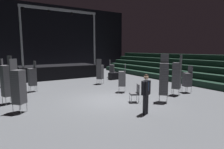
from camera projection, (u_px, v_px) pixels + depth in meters
The scene contains 17 objects.
ground_plane at pixel (109, 101), 9.98m from camera, with size 22.00×30.00×0.10m, color #515459.
arena_end_wall at pixel (45, 39), 22.11m from camera, with size 22.00×0.30×8.00m, color black.
bleacher_bank_right at pixel (197, 69), 15.39m from camera, with size 3.75×24.00×2.25m.
stage_riser at pixel (58, 70), 18.05m from camera, with size 6.98×3.40×6.22m.
man_with_tie at pixel (146, 92), 7.64m from camera, with size 0.56×0.36×1.70m.
chair_stack_front_left at pixel (187, 79), 11.57m from camera, with size 0.55×0.55×1.71m.
chair_stack_front_right at pixel (18, 86), 7.82m from camera, with size 0.62×0.62×2.31m.
chair_stack_mid_left at pixel (6, 73), 13.36m from camera, with size 0.54×0.54×2.05m.
chair_stack_mid_right at pixel (177, 75), 10.87m from camera, with size 0.59×0.59×2.39m.
chair_stack_mid_centre at pixel (112, 69), 17.90m from camera, with size 0.62×0.62×1.71m.
chair_stack_rear_left at pixel (32, 77), 11.81m from camera, with size 0.50×0.50×1.96m.
chair_stack_rear_right at pixel (100, 72), 14.48m from camera, with size 0.61×0.61×1.96m.
chair_stack_rear_centre at pixel (164, 78), 9.39m from camera, with size 0.62×0.62×2.48m.
chair_stack_aisle_left at pixel (7, 80), 9.09m from camera, with size 0.57×0.57×2.39m.
chair_stack_aisle_right at pixel (122, 78), 11.67m from camera, with size 0.61×0.61×1.79m.
equipment_road_case at pixel (114, 76), 16.85m from camera, with size 0.90×0.60×0.61m, color black.
loose_chair_near_man at pixel (136, 92), 9.47m from camera, with size 0.58×0.58×0.95m.
Camera 1 is at (-4.93, -8.35, 2.68)m, focal length 29.77 mm.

